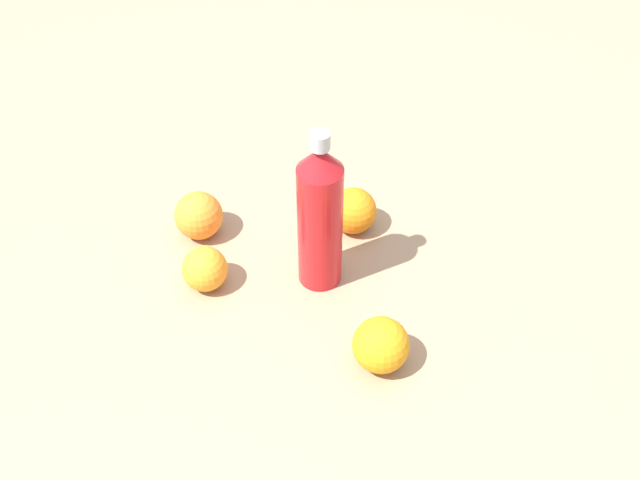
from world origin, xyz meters
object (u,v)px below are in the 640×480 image
(orange_1, at_px, (205,269))
(orange_3, at_px, (353,211))
(water_bottle, at_px, (320,216))
(orange_0, at_px, (381,345))
(orange_2, at_px, (199,215))

(orange_1, relative_size, orange_3, 0.91)
(orange_1, bearing_deg, water_bottle, 34.39)
(water_bottle, height_order, orange_0, water_bottle)
(orange_3, bearing_deg, orange_1, -122.33)
(orange_0, height_order, orange_2, same)
(orange_0, distance_m, orange_3, 0.28)
(orange_1, height_order, orange_3, orange_3)
(orange_1, xyz_separation_m, orange_2, (-0.07, 0.09, 0.00))
(orange_0, xyz_separation_m, orange_2, (-0.37, 0.10, -0.00))
(water_bottle, relative_size, orange_0, 3.47)
(orange_2, xyz_separation_m, orange_3, (0.22, 0.13, -0.00))
(water_bottle, relative_size, orange_2, 3.51)
(water_bottle, distance_m, orange_1, 0.20)
(water_bottle, distance_m, orange_2, 0.24)
(orange_1, bearing_deg, orange_0, -0.94)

